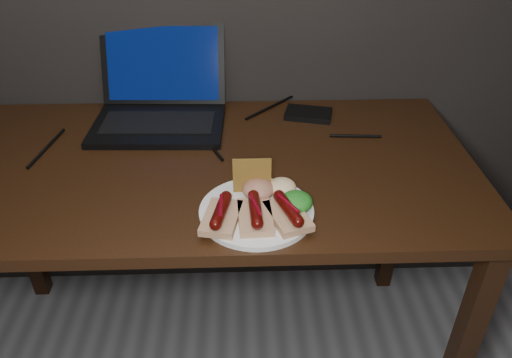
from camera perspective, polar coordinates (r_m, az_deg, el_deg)
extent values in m
cube|color=black|center=(1.27, -6.76, 1.43)|extent=(1.40, 0.70, 0.03)
cube|color=black|center=(1.41, 22.33, -17.95)|extent=(0.05, 0.05, 0.72)
cube|color=black|center=(1.89, -25.41, -3.77)|extent=(0.05, 0.05, 0.72)
cube|color=black|center=(1.81, 15.73, -3.18)|extent=(0.05, 0.05, 0.72)
cube|color=black|center=(1.43, -11.07, 6.02)|extent=(0.37, 0.25, 0.02)
cube|color=black|center=(1.43, -11.12, 6.39)|extent=(0.31, 0.14, 0.00)
cube|color=black|center=(1.53, -10.57, 12.92)|extent=(0.36, 0.10, 0.23)
cube|color=navy|center=(1.53, -10.57, 12.92)|extent=(0.33, 0.09, 0.20)
cube|color=black|center=(1.48, 5.99, 7.41)|extent=(0.15, 0.12, 0.02)
cylinder|color=black|center=(1.33, -5.33, 3.99)|extent=(0.08, 0.17, 0.01)
cylinder|color=black|center=(1.52, 1.71, 8.25)|extent=(0.16, 0.16, 0.01)
cylinder|color=black|center=(1.39, 11.30, 4.84)|extent=(0.14, 0.02, 0.01)
cylinder|color=black|center=(1.42, -22.81, 3.31)|extent=(0.04, 0.20, 0.01)
cylinder|color=white|center=(1.08, 0.05, -3.72)|extent=(0.31, 0.31, 0.01)
cube|color=#E1B584|center=(1.04, -3.98, -4.46)|extent=(0.09, 0.13, 0.02)
cylinder|color=#550705|center=(1.03, -4.03, -3.56)|extent=(0.04, 0.10, 0.02)
sphere|color=#550705|center=(0.99, -4.67, -5.20)|extent=(0.03, 0.02, 0.02)
sphere|color=#550705|center=(1.06, -3.43, -2.03)|extent=(0.02, 0.02, 0.02)
cylinder|color=#640410|center=(1.02, -4.05, -3.00)|extent=(0.01, 0.07, 0.01)
cube|color=#E1B584|center=(1.04, -0.08, -4.36)|extent=(0.08, 0.12, 0.02)
cylinder|color=#550705|center=(1.03, -0.09, -3.47)|extent=(0.03, 0.10, 0.02)
sphere|color=#550705|center=(0.99, 0.14, -5.13)|extent=(0.03, 0.02, 0.02)
sphere|color=#550705|center=(1.06, -0.30, -1.92)|extent=(0.03, 0.02, 0.02)
cylinder|color=#640410|center=(1.02, -0.09, -2.91)|extent=(0.03, 0.07, 0.01)
cube|color=#E1B584|center=(1.04, 3.66, -4.25)|extent=(0.10, 0.13, 0.02)
cylinder|color=#550705|center=(1.03, 3.70, -3.36)|extent=(0.06, 0.10, 0.02)
sphere|color=#550705|center=(1.00, 4.83, -4.89)|extent=(0.03, 0.02, 0.02)
sphere|color=#550705|center=(1.07, 2.64, -1.92)|extent=(0.03, 0.02, 0.02)
cylinder|color=#640410|center=(1.02, 3.72, -2.80)|extent=(0.04, 0.06, 0.01)
cube|color=#AA7D2E|center=(1.10, -0.46, 0.40)|extent=(0.09, 0.01, 0.08)
ellipsoid|color=#136218|center=(1.07, 4.63, -2.60)|extent=(0.07, 0.07, 0.04)
ellipsoid|color=maroon|center=(1.10, 0.27, -1.15)|extent=(0.07, 0.07, 0.04)
ellipsoid|color=#EEE4CE|center=(1.11, 2.98, -0.94)|extent=(0.06, 0.06, 0.04)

